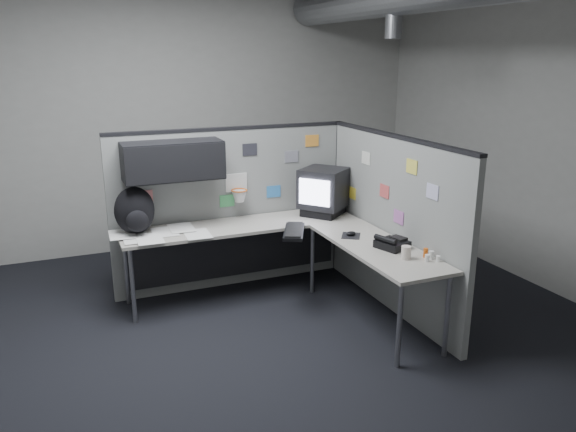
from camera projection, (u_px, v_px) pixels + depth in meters
name	position (u px, v px, depth m)	size (l,w,h in m)	color
room	(355.00, 82.00, 4.41)	(5.62, 5.62, 3.22)	black
partition_back	(218.00, 193.00, 5.51)	(2.44, 0.42, 1.63)	gray
partition_right	(391.00, 223.00, 5.15)	(0.07, 2.23, 1.63)	gray
desk	(275.00, 241.00, 5.29)	(2.31, 2.11, 0.73)	#A9A499
monitor	(324.00, 191.00, 5.68)	(0.58, 0.58, 0.47)	black
keyboard	(294.00, 231.00, 5.13)	(0.37, 0.52, 0.04)	black
mouse	(351.00, 234.00, 5.05)	(0.24, 0.25, 0.04)	black
phone	(392.00, 243.00, 4.73)	(0.28, 0.29, 0.11)	black
bottles	(430.00, 256.00, 4.47)	(0.12, 0.16, 0.08)	silver
cup	(406.00, 253.00, 4.47)	(0.08, 0.08, 0.11)	beige
papers	(159.00, 234.00, 5.08)	(0.88, 0.56, 0.02)	white
backpack	(135.00, 212.00, 5.05)	(0.43, 0.42, 0.44)	black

